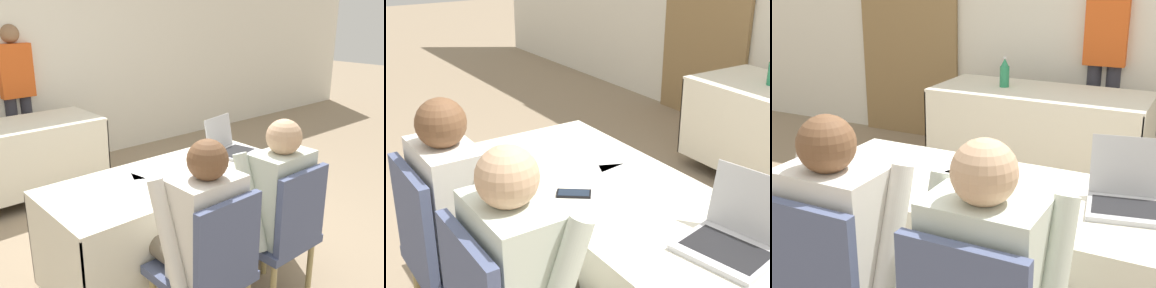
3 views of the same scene
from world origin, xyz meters
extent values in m
cube|color=silver|center=(0.00, 0.00, 0.72)|extent=(1.65, 0.71, 0.02)
cube|color=silver|center=(0.00, -0.35, 0.41)|extent=(1.65, 0.01, 0.60)
cube|color=silver|center=(0.00, 0.35, 0.41)|extent=(1.65, 0.01, 0.60)
cube|color=silver|center=(-0.82, 0.00, 0.41)|extent=(0.01, 0.71, 0.60)
cube|color=silver|center=(-0.39, 1.56, 0.41)|extent=(1.65, 0.01, 0.60)
cube|color=silver|center=(-1.21, 1.91, 0.41)|extent=(0.01, 0.71, 0.60)
cube|color=#B7B7BC|center=(0.60, 0.02, 0.74)|extent=(0.35, 0.30, 0.02)
cube|color=black|center=(0.60, 0.02, 0.75)|extent=(0.30, 0.22, 0.00)
cube|color=#B7B7BC|center=(0.57, 0.16, 0.86)|extent=(0.31, 0.11, 0.23)
cube|color=black|center=(0.57, 0.16, 0.86)|extent=(0.28, 0.10, 0.20)
cube|color=black|center=(-0.05, -0.18, 0.73)|extent=(0.14, 0.16, 0.01)
cube|color=#192333|center=(-0.05, -0.18, 0.74)|extent=(0.13, 0.14, 0.00)
cube|color=white|center=(-0.08, 0.18, 0.73)|extent=(0.31, 0.35, 0.00)
cube|color=white|center=(-0.28, 0.08, 0.73)|extent=(0.25, 0.32, 0.00)
cube|color=white|center=(-0.64, -0.09, 0.73)|extent=(0.27, 0.34, 0.00)
cylinder|color=tan|center=(-0.46, -0.41, 0.20)|extent=(0.04, 0.04, 0.40)
cube|color=#4C567A|center=(-0.29, -0.58, 0.43)|extent=(0.44, 0.44, 0.05)
cube|color=#4C567A|center=(-0.29, -0.78, 0.68)|extent=(0.40, 0.04, 0.45)
cylinder|color=#665B4C|center=(-0.20, -0.45, 0.52)|extent=(0.13, 0.42, 0.13)
cylinder|color=#665B4C|center=(-0.38, -0.45, 0.52)|extent=(0.13, 0.42, 0.13)
cylinder|color=#665B4C|center=(-0.20, -0.27, 0.23)|extent=(0.10, 0.10, 0.45)
cylinder|color=#665B4C|center=(-0.38, -0.27, 0.23)|extent=(0.10, 0.10, 0.45)
cube|color=silver|center=(-0.29, -0.63, 0.71)|extent=(0.36, 0.22, 0.52)
cylinder|color=silver|center=(-0.08, -0.59, 0.72)|extent=(0.08, 0.26, 0.54)
cylinder|color=silver|center=(-0.50, -0.59, 0.72)|extent=(0.08, 0.26, 0.54)
sphere|color=brown|center=(-0.29, -0.63, 1.06)|extent=(0.20, 0.20, 0.20)
cube|color=silver|center=(0.29, -0.63, 0.71)|extent=(0.36, 0.22, 0.52)
cylinder|color=silver|center=(0.08, -0.59, 0.72)|extent=(0.08, 0.26, 0.54)
sphere|color=tan|center=(0.29, -0.63, 1.06)|extent=(0.20, 0.20, 0.20)
camera|label=1|loc=(-1.57, -2.01, 1.74)|focal=40.00mm
camera|label=2|loc=(1.62, -1.25, 1.76)|focal=50.00mm
camera|label=3|loc=(0.87, -1.93, 1.62)|focal=50.00mm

